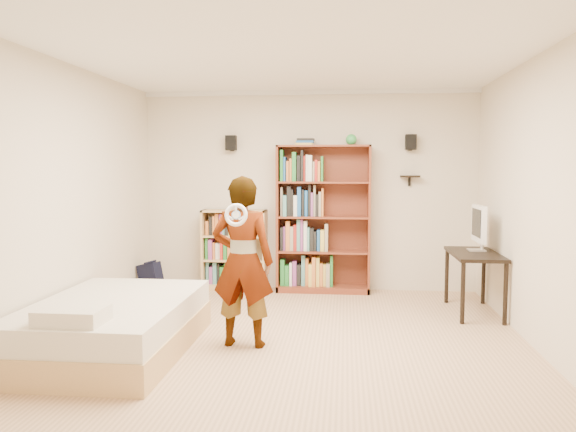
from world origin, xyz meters
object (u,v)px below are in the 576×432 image
Objects in this scene: tall_bookshelf at (323,219)px; person at (243,262)px; computer_desk at (474,283)px; daybed at (113,319)px; low_bookshelf at (235,250)px.

person is at bearing -105.26° from tall_bookshelf.
computer_desk is 0.65× the size of person.
daybed is 1.27m from person.
person is (-2.41, -1.43, 0.44)m from computer_desk.
person is at bearing 14.44° from daybed.
tall_bookshelf reaches higher than daybed.
tall_bookshelf is 0.98× the size of daybed.
tall_bookshelf is at bearing -0.80° from low_bookshelf.
low_bookshelf is at bearing 77.93° from daybed.
low_bookshelf is 0.69× the size of person.
low_bookshelf is 2.77m from daybed.
person is at bearing -149.34° from computer_desk.
low_bookshelf is 1.06× the size of computer_desk.
tall_bookshelf is 2.48m from person.
daybed is at bearing -123.68° from tall_bookshelf.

